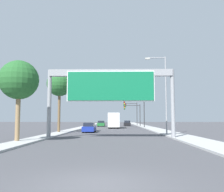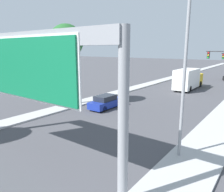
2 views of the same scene
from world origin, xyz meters
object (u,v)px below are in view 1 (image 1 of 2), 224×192
object	(u,v)px
traffic_light_far_intersection	(133,110)
palm_tree_foreground	(19,81)
car_near_left	(101,124)
traffic_light_near_intersection	(137,109)
traffic_light_mid_block	(134,111)
truck_box_primary	(114,120)
palm_tree_background	(60,84)
car_near_center	(127,123)
street_lamp_right	(164,89)
sign_gantry	(111,84)
car_far_left	(89,128)

from	to	relation	value
traffic_light_far_intersection	palm_tree_foreground	size ratio (longest dim) A/B	0.97
car_near_left	traffic_light_near_intersection	distance (m)	13.98
traffic_light_far_intersection	palm_tree_foreground	bearing A→B (deg)	-103.99
traffic_light_mid_block	palm_tree_foreground	size ratio (longest dim) A/B	0.82
traffic_light_mid_block	truck_box_primary	bearing A→B (deg)	-114.30
traffic_light_far_intersection	palm_tree_background	size ratio (longest dim) A/B	0.77
car_near_left	traffic_light_far_intersection	size ratio (longest dim) A/B	0.62
car_near_center	palm_tree_background	world-z (taller)	palm_tree_background
car_near_left	traffic_light_near_intersection	xyz separation A→B (m)	(8.69, -10.35, 3.57)
street_lamp_right	sign_gantry	bearing A→B (deg)	-139.47
palm_tree_background	palm_tree_foreground	bearing A→B (deg)	-90.77
car_near_left	traffic_light_far_intersection	distance (m)	13.85
traffic_light_near_intersection	traffic_light_mid_block	world-z (taller)	traffic_light_near_intersection
sign_gantry	car_near_center	xyz separation A→B (m)	(3.50, 44.58, -4.91)
palm_tree_background	street_lamp_right	bearing A→B (deg)	-17.82
car_near_left	truck_box_primary	distance (m)	12.55
truck_box_primary	traffic_light_far_intersection	xyz separation A→B (m)	(5.64, 21.67, 2.94)
sign_gantry	palm_tree_foreground	xyz separation A→B (m)	(-7.94, -4.35, -0.26)
traffic_light_near_intersection	palm_tree_background	world-z (taller)	palm_tree_background
car_near_left	palm_tree_background	size ratio (longest dim) A/B	0.48
truck_box_primary	traffic_light_near_intersection	xyz separation A→B (m)	(5.19, 1.67, 2.62)
sign_gantry	traffic_light_near_intersection	xyz separation A→B (m)	(5.19, 30.15, -1.35)
truck_box_primary	traffic_light_mid_block	xyz separation A→B (m)	(5.27, 11.66, 2.30)
traffic_light_near_intersection	street_lamp_right	size ratio (longest dim) A/B	0.63
traffic_light_near_intersection	palm_tree_foreground	xyz separation A→B (m)	(-13.12, -34.49, 1.09)
sign_gantry	car_far_left	bearing A→B (deg)	106.54
car_near_left	palm_tree_foreground	xyz separation A→B (m)	(-4.44, -44.85, 4.66)
car_near_center	truck_box_primary	distance (m)	16.50
car_far_left	palm_tree_foreground	distance (m)	17.37
traffic_light_near_intersection	traffic_light_far_intersection	bearing A→B (deg)	88.71
car_near_center	traffic_light_near_intersection	world-z (taller)	traffic_light_near_intersection
palm_tree_foreground	palm_tree_background	size ratio (longest dim) A/B	0.79
sign_gantry	truck_box_primary	xyz separation A→B (m)	(0.00, 28.48, -3.97)
car_near_center	traffic_light_near_intersection	xyz separation A→B (m)	(1.69, -14.43, 3.56)
car_far_left	street_lamp_right	distance (m)	12.86
palm_tree_foreground	street_lamp_right	xyz separation A→B (m)	(14.49, 9.95, 0.42)
sign_gantry	truck_box_primary	world-z (taller)	sign_gantry
car_near_center	car_near_left	xyz separation A→B (m)	(-7.00, -4.08, -0.01)
sign_gantry	traffic_light_near_intersection	size ratio (longest dim) A/B	2.12
traffic_light_mid_block	palm_tree_background	size ratio (longest dim) A/B	0.64
truck_box_primary	street_lamp_right	bearing A→B (deg)	-74.00
traffic_light_far_intersection	palm_tree_background	bearing A→B (deg)	-108.52
sign_gantry	car_near_left	bearing A→B (deg)	94.94
palm_tree_foreground	palm_tree_background	bearing A→B (deg)	89.23
traffic_light_far_intersection	car_far_left	bearing A→B (deg)	-103.40
car_far_left	traffic_light_far_intersection	size ratio (longest dim) A/B	0.64
car_near_left	street_lamp_right	xyz separation A→B (m)	(10.06, -34.90, 5.08)
sign_gantry	car_near_left	distance (m)	40.95
traffic_light_near_intersection	traffic_light_mid_block	size ratio (longest dim) A/B	1.08
truck_box_primary	street_lamp_right	distance (m)	24.15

